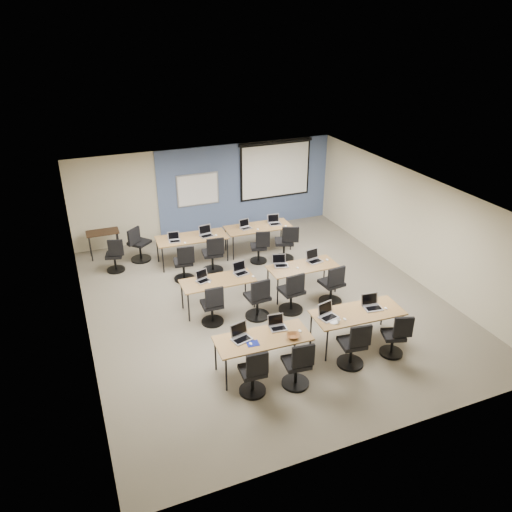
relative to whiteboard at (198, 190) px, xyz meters
name	(u,v)px	position (x,y,z in m)	size (l,w,h in m)	color
floor	(265,302)	(0.30, -4.43, -1.45)	(8.00, 9.00, 0.02)	#6B6354
ceiling	(266,194)	(0.30, -4.43, 1.25)	(8.00, 9.00, 0.02)	white
wall_back	(207,191)	(0.30, 0.07, -0.10)	(8.00, 0.04, 2.70)	beige
wall_front	(383,371)	(0.30, -8.93, -0.10)	(8.00, 0.04, 2.70)	beige
wall_left	(80,284)	(-3.70, -4.43, -0.10)	(0.04, 9.00, 2.70)	beige
wall_right	(412,225)	(4.30, -4.43, -0.10)	(0.04, 9.00, 2.70)	beige
blue_accent_panel	(246,186)	(1.55, 0.04, -0.10)	(5.50, 0.04, 2.70)	#3D5977
whiteboard	(198,190)	(0.00, 0.00, 0.00)	(1.28, 0.03, 0.98)	#ADB5C4
projector_screen	(276,167)	(2.50, -0.02, 0.44)	(2.40, 0.10, 1.82)	black
training_table_front_left	(263,340)	(-0.70, -6.66, -0.77)	(1.80, 0.75, 0.73)	#A76D3E
training_table_front_right	(358,314)	(1.42, -6.57, -0.76)	(1.87, 0.78, 0.73)	#A36B3B
training_table_mid_left	(218,282)	(-0.80, -4.24, -0.77)	(1.67, 0.70, 0.73)	brown
training_table_mid_right	(303,268)	(1.31, -4.33, -0.77)	(1.67, 0.70, 0.73)	#8F5E2B
training_table_back_left	(192,239)	(-0.70, -1.70, -0.76)	(1.90, 0.79, 0.73)	brown
training_table_back_right	(258,228)	(1.24, -1.70, -0.76)	(1.87, 0.78, 0.73)	brown
laptop_0	(241,335)	(-1.09, -6.52, -0.65)	(0.36, 0.30, 0.27)	#B4B3B9
mouse_0	(251,344)	(-0.99, -6.76, -0.71)	(0.06, 0.09, 0.03)	white
task_chair_0	(254,376)	(-1.12, -7.23, -1.05)	(0.49, 0.49, 0.97)	black
laptop_1	(277,325)	(-0.32, -6.46, -0.66)	(0.32, 0.27, 0.24)	silver
mouse_1	(300,331)	(0.03, -6.74, -0.71)	(0.06, 0.09, 0.03)	white
task_chair_1	(298,368)	(-0.30, -7.34, -1.04)	(0.51, 0.51, 1.00)	black
laptop_2	(327,314)	(0.76, -6.48, -0.65)	(0.36, 0.31, 0.27)	silver
mouse_2	(345,319)	(1.03, -6.71, -0.71)	(0.06, 0.09, 0.03)	white
task_chair_2	(353,348)	(0.94, -7.22, -1.04)	(0.52, 0.52, 1.00)	black
laptop_3	(372,305)	(1.78, -6.52, -0.65)	(0.36, 0.31, 0.27)	#B7B6BF
mouse_3	(386,308)	(2.02, -6.67, -0.71)	(0.05, 0.09, 0.03)	white
task_chair_3	(395,339)	(1.89, -7.24, -1.06)	(0.48, 0.47, 0.95)	black
laptop_4	(203,278)	(-1.11, -4.12, -0.66)	(0.30, 0.25, 0.23)	#A5A4AA
mouse_4	(209,282)	(-1.01, -4.27, -0.71)	(0.06, 0.09, 0.03)	white
task_chair_4	(213,308)	(-1.11, -4.82, -1.05)	(0.49, 0.49, 0.98)	black
laptop_5	(240,270)	(-0.19, -4.10, -0.66)	(0.33, 0.28, 0.25)	silver
mouse_5	(253,276)	(0.01, -4.39, -0.71)	(0.06, 0.09, 0.03)	white
task_chair_5	(258,301)	(-0.11, -4.97, -1.03)	(0.55, 0.55, 1.02)	black
laptop_6	(280,263)	(0.83, -4.09, -0.66)	(0.33, 0.28, 0.25)	#B7B8BB
mouse_6	(298,268)	(1.14, -4.39, -0.71)	(0.06, 0.09, 0.03)	white
task_chair_6	(292,295)	(0.70, -5.03, -1.02)	(0.56, 0.56, 1.03)	black
laptop_7	(314,258)	(1.68, -4.19, -0.65)	(0.36, 0.30, 0.27)	#B5B6C2
mouse_7	(327,260)	(2.00, -4.28, -0.71)	(0.06, 0.10, 0.04)	white
task_chair_7	(332,288)	(1.73, -5.05, -1.03)	(0.55, 0.55, 1.03)	black
laptop_8	(174,239)	(-1.19, -1.77, -0.66)	(0.30, 0.26, 0.23)	#AFAEB7
mouse_8	(185,243)	(-0.97, -2.00, -0.71)	(0.06, 0.09, 0.03)	white
task_chair_8	(184,266)	(-1.18, -2.65, -1.04)	(0.52, 0.52, 1.00)	black
laptop_9	(206,233)	(-0.31, -1.74, -0.65)	(0.36, 0.30, 0.27)	#AFAFB9
mouse_9	(216,235)	(-0.06, -1.85, -0.71)	(0.06, 0.10, 0.04)	white
task_chair_9	(213,257)	(-0.36, -2.50, -1.02)	(0.55, 0.55, 1.03)	black
laptop_10	(245,226)	(0.86, -1.65, -0.66)	(0.31, 0.27, 0.24)	#BCBCC1
mouse_10	(258,229)	(1.14, -1.89, -0.71)	(0.06, 0.10, 0.03)	white
task_chair_10	(260,249)	(0.98, -2.43, -1.06)	(0.47, 0.47, 0.95)	black
laptop_11	(275,222)	(1.75, -1.68, -0.66)	(0.35, 0.29, 0.26)	#A0A1AA
mouse_11	(286,226)	(1.97, -1.96, -0.71)	(0.06, 0.09, 0.03)	white
task_chair_11	(286,246)	(1.69, -2.56, -1.02)	(0.59, 0.56, 1.03)	black
blue_mousepad	(253,344)	(-0.95, -6.76, -0.72)	(0.22, 0.19, 0.01)	navy
snack_bowl	(293,336)	(-0.18, -6.86, -0.69)	(0.28, 0.28, 0.07)	#9A5739
snack_plate	(334,322)	(0.79, -6.70, -0.71)	(0.20, 0.20, 0.01)	white
coffee_cup	(339,321)	(0.86, -6.76, -0.68)	(0.06, 0.06, 0.05)	silver
utility_table	(103,235)	(-2.89, -0.46, -0.80)	(0.87, 0.48, 0.75)	black
spare_chair_a	(139,247)	(-2.05, -1.11, -1.02)	(0.65, 0.55, 1.03)	black
spare_chair_b	(115,258)	(-2.73, -1.50, -1.06)	(0.48, 0.47, 0.96)	black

